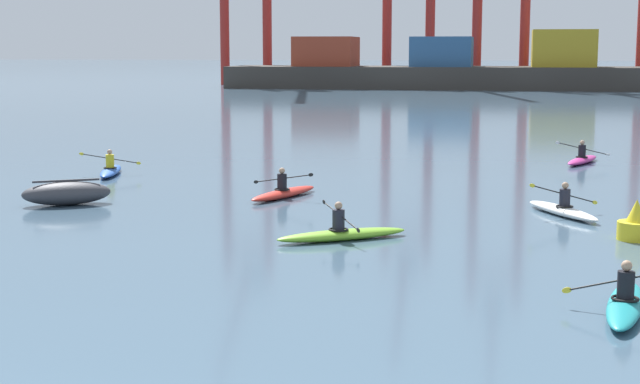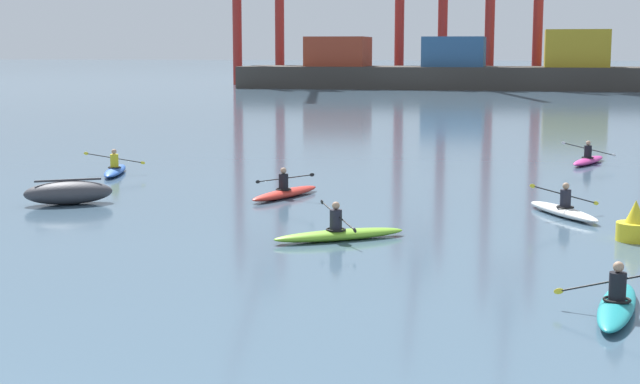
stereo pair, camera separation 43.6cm
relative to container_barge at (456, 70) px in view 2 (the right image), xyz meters
name	(u,v)px [view 2 (the right image)]	position (x,y,z in m)	size (l,w,h in m)	color
container_barge	(456,70)	(0.00, 0.00, 0.00)	(50.59, 10.51, 6.83)	#38332D
capsized_dinghy	(68,193)	(-5.24, -88.60, -1.89)	(2.79, 2.29, 0.76)	#38383D
channel_buoy	(635,226)	(10.78, -90.88, -1.88)	(0.90, 0.90, 1.00)	yellow
kayak_red	(285,192)	(0.80, -85.96, -2.07)	(2.13, 3.39, 0.95)	red
kayak_magenta	(588,160)	(10.66, -74.74, -2.07)	(2.13, 3.39, 0.95)	#C13384
kayak_lime	(339,233)	(3.75, -92.30, -2.07)	(3.16, 2.39, 0.95)	#7ABC2D
kayak_white	(563,210)	(9.22, -87.64, -2.07)	(2.18, 3.26, 0.97)	silver
kayak_blue	(115,170)	(-6.78, -81.82, -2.07)	(2.20, 3.44, 0.95)	#2856B2
kayak_teal	(617,304)	(9.77, -97.72, -2.07)	(2.19, 3.45, 0.98)	teal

